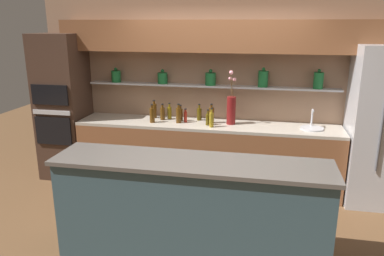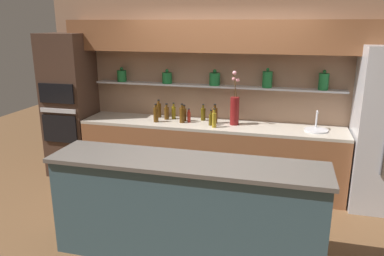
# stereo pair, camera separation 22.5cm
# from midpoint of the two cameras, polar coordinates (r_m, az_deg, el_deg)

# --- Properties ---
(ground_plane) EXTENTS (12.00, 12.00, 0.00)m
(ground_plane) POSITION_cam_midpoint_polar(r_m,az_deg,el_deg) (4.37, -0.43, -15.43)
(ground_plane) COLOR brown
(back_wall_unit) EXTENTS (5.20, 0.44, 2.60)m
(back_wall_unit) POSITION_cam_midpoint_polar(r_m,az_deg,el_deg) (5.29, 2.97, 8.01)
(back_wall_unit) COLOR #937056
(back_wall_unit) RESTS_ON ground_plane
(back_counter_unit) EXTENTS (3.62, 0.62, 0.92)m
(back_counter_unit) POSITION_cam_midpoint_polar(r_m,az_deg,el_deg) (5.29, 1.00, -4.14)
(back_counter_unit) COLOR brown
(back_counter_unit) RESTS_ON ground_plane
(island_counter) EXTENTS (2.65, 0.61, 1.02)m
(island_counter) POSITION_cam_midpoint_polar(r_m,az_deg,el_deg) (3.72, -1.96, -12.31)
(island_counter) COLOR #334C56
(island_counter) RESTS_ON ground_plane
(oven_tower) EXTENTS (0.64, 0.64, 2.12)m
(oven_tower) POSITION_cam_midpoint_polar(r_m,az_deg,el_deg) (5.89, -20.06, 3.02)
(oven_tower) COLOR #3D281E
(oven_tower) RESTS_ON ground_plane
(flower_vase) EXTENTS (0.12, 0.15, 0.74)m
(flower_vase) POSITION_cam_midpoint_polar(r_m,az_deg,el_deg) (5.10, 4.74, 3.02)
(flower_vase) COLOR maroon
(flower_vase) RESTS_ON back_counter_unit
(sink_fixture) EXTENTS (0.30, 0.30, 0.25)m
(sink_fixture) POSITION_cam_midpoint_polar(r_m,az_deg,el_deg) (5.10, 16.63, 0.11)
(sink_fixture) COLOR #B7B7BC
(sink_fixture) RESTS_ON back_counter_unit
(bottle_oil_0) EXTENTS (0.06, 0.06, 0.26)m
(bottle_oil_0) POSITION_cam_midpoint_polar(r_m,az_deg,el_deg) (4.96, 1.69, 1.32)
(bottle_oil_0) COLOR olive
(bottle_oil_0) RESTS_ON back_counter_unit
(bottle_spirit_1) EXTENTS (0.08, 0.08, 0.27)m
(bottle_spirit_1) POSITION_cam_midpoint_polar(r_m,az_deg,el_deg) (5.16, 1.73, 1.98)
(bottle_spirit_1) COLOR #4C2D0C
(bottle_spirit_1) RESTS_ON back_counter_unit
(bottle_spirit_2) EXTENTS (0.07, 0.07, 0.26)m
(bottle_spirit_2) POSITION_cam_midpoint_polar(r_m,az_deg,el_deg) (5.49, -6.95, 2.67)
(bottle_spirit_2) COLOR #4C2D0C
(bottle_spirit_2) RESTS_ON back_counter_unit
(bottle_oil_3) EXTENTS (0.06, 0.06, 0.24)m
(bottle_oil_3) POSITION_cam_midpoint_polar(r_m,az_deg,el_deg) (5.39, -4.64, 2.35)
(bottle_oil_3) COLOR brown
(bottle_oil_3) RESTS_ON back_counter_unit
(bottle_sauce_4) EXTENTS (0.05, 0.05, 0.20)m
(bottle_sauce_4) POSITION_cam_midpoint_polar(r_m,az_deg,el_deg) (5.21, -2.25, 1.79)
(bottle_sauce_4) COLOR maroon
(bottle_sauce_4) RESTS_ON back_counter_unit
(bottle_oil_5) EXTENTS (0.07, 0.07, 0.24)m
(bottle_oil_5) POSITION_cam_midpoint_polar(r_m,az_deg,el_deg) (5.31, -0.09, 2.17)
(bottle_oil_5) COLOR #47380A
(bottle_oil_5) RESTS_ON back_counter_unit
(bottle_oil_6) EXTENTS (0.06, 0.06, 0.22)m
(bottle_oil_6) POSITION_cam_midpoint_polar(r_m,az_deg,el_deg) (5.06, 1.19, 1.38)
(bottle_oil_6) COLOR #47380A
(bottle_oil_6) RESTS_ON back_counter_unit
(bottle_spirit_7) EXTENTS (0.07, 0.07, 0.23)m
(bottle_spirit_7) POSITION_cam_midpoint_polar(r_m,az_deg,el_deg) (5.36, -5.72, 2.25)
(bottle_spirit_7) COLOR #4C2D0C
(bottle_spirit_7) RESTS_ON back_counter_unit
(bottle_spirit_8) EXTENTS (0.07, 0.07, 0.26)m
(bottle_spirit_8) POSITION_cam_midpoint_polar(r_m,az_deg,el_deg) (5.23, -7.32, 1.99)
(bottle_spirit_8) COLOR #4C2D0C
(bottle_spirit_8) RESTS_ON back_counter_unit
(bottle_spirit_9) EXTENTS (0.07, 0.07, 0.27)m
(bottle_spirit_9) POSITION_cam_midpoint_polar(r_m,az_deg,el_deg) (5.18, -3.30, 2.00)
(bottle_spirit_9) COLOR #4C2D0C
(bottle_spirit_9) RESTS_ON back_counter_unit
(bottle_spirit_10) EXTENTS (0.07, 0.07, 0.23)m
(bottle_spirit_10) POSITION_cam_midpoint_polar(r_m,az_deg,el_deg) (5.27, -3.00, 2.07)
(bottle_spirit_10) COLOR #4C2D0C
(bottle_spirit_10) RESTS_ON back_counter_unit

